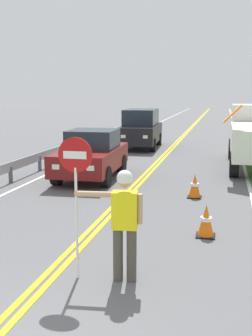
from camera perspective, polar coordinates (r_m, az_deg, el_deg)
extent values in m
cube|color=yellow|center=(23.49, 6.28, 2.96)|extent=(0.11, 110.00, 0.01)
cube|color=yellow|center=(23.47, 6.71, 2.94)|extent=(0.11, 110.00, 0.01)
cube|color=silver|center=(23.34, 15.31, 2.60)|extent=(0.12, 110.00, 0.01)
cube|color=silver|center=(24.17, -2.02, 3.22)|extent=(0.12, 110.00, 0.01)
cylinder|color=#474238|center=(6.82, 0.77, -11.83)|extent=(0.16, 0.16, 0.88)
cylinder|color=#474238|center=(6.84, -1.10, -11.75)|extent=(0.16, 0.16, 0.88)
cube|color=yellow|center=(6.58, -0.17, -5.82)|extent=(0.42, 0.28, 0.60)
cylinder|color=tan|center=(6.60, -4.50, -3.57)|extent=(0.61, 0.16, 0.09)
cylinder|color=tan|center=(6.55, 1.92, -5.63)|extent=(0.09, 0.09, 0.48)
sphere|color=tan|center=(6.47, -0.17, -1.81)|extent=(0.22, 0.22, 0.22)
sphere|color=white|center=(6.46, -0.17, -1.38)|extent=(0.25, 0.25, 0.25)
cylinder|color=silver|center=(6.79, -6.78, -7.63)|extent=(0.04, 0.04, 1.85)
cylinder|color=#B71414|center=(6.53, -6.99, 1.80)|extent=(0.56, 0.03, 0.56)
cube|color=white|center=(6.52, -7.04, 1.77)|extent=(0.38, 0.01, 0.12)
cube|color=orange|center=(14.44, 14.42, 7.26)|extent=(0.59, 0.80, 0.59)
cylinder|color=black|center=(19.65, 14.35, 2.58)|extent=(0.32, 0.92, 0.92)
cylinder|color=black|center=(15.41, 14.62, 0.50)|extent=(0.32, 0.92, 0.92)
cube|color=maroon|center=(14.69, -4.78, 1.28)|extent=(1.99, 4.16, 0.72)
cube|color=#1E2833|center=(14.84, -4.55, 4.02)|extent=(1.68, 1.78, 0.64)
cube|color=#EAEACC|center=(12.61, -4.89, -0.01)|extent=(0.24, 0.07, 0.16)
cube|color=#EAEACC|center=(12.95, -9.59, 0.16)|extent=(0.24, 0.07, 0.16)
cylinder|color=black|center=(13.34, -2.86, -1.21)|extent=(0.30, 0.69, 0.68)
cylinder|color=black|center=(13.82, -9.47, -0.93)|extent=(0.30, 0.69, 0.68)
cylinder|color=black|center=(15.77, -0.63, 0.61)|extent=(0.30, 0.69, 0.68)
cylinder|color=black|center=(16.18, -6.32, 0.80)|extent=(0.30, 0.69, 0.68)
cube|color=black|center=(22.77, 2.07, 4.79)|extent=(2.06, 4.69, 0.92)
cube|color=#1E2833|center=(22.70, 2.08, 7.00)|extent=(1.76, 2.93, 0.84)
cube|color=#EAEACC|center=(20.44, 2.67, 4.29)|extent=(0.24, 0.07, 0.16)
cube|color=#EAEACC|center=(20.62, -0.38, 4.35)|extent=(0.24, 0.07, 0.16)
cylinder|color=black|center=(21.31, 3.69, 3.15)|extent=(0.31, 0.69, 0.68)
cylinder|color=black|center=(21.56, -0.65, 3.25)|extent=(0.31, 0.69, 0.68)
cylinder|color=black|center=(24.12, 4.49, 3.98)|extent=(0.31, 0.69, 0.68)
cylinder|color=black|center=(24.35, 0.64, 4.07)|extent=(0.31, 0.69, 0.68)
cone|color=orange|center=(8.98, 10.93, -7.08)|extent=(0.36, 0.36, 0.70)
cylinder|color=white|center=(8.97, 10.93, -6.87)|extent=(0.25, 0.25, 0.08)
cube|color=black|center=(9.09, 10.85, -9.10)|extent=(0.40, 0.40, 0.03)
cone|color=orange|center=(12.17, 9.41, -2.42)|extent=(0.36, 0.36, 0.70)
cylinder|color=white|center=(12.16, 9.42, -2.26)|extent=(0.25, 0.25, 0.08)
cube|color=black|center=(12.25, 9.37, -3.95)|extent=(0.40, 0.40, 0.03)
cube|color=#9EA0A3|center=(19.58, -7.57, 3.06)|extent=(0.06, 32.00, 0.32)
cube|color=#4C4C51|center=(14.49, -15.55, -0.91)|extent=(0.10, 0.10, 0.55)
cube|color=#4C4C51|center=(16.49, -11.76, 0.60)|extent=(0.10, 0.10, 0.55)
cube|color=#4C4C51|center=(18.56, -8.80, 1.77)|extent=(0.10, 0.10, 0.55)
cube|color=#4C4C51|center=(20.68, -6.43, 2.70)|extent=(0.10, 0.10, 0.55)
cube|color=#4C4C51|center=(22.83, -4.51, 3.45)|extent=(0.10, 0.10, 0.55)
cube|color=#4C4C51|center=(25.00, -2.91, 4.08)|extent=(0.10, 0.10, 0.55)
cube|color=#4C4C51|center=(27.19, -1.57, 4.59)|extent=(0.10, 0.10, 0.55)
cube|color=#4C4C51|center=(29.39, -0.43, 5.03)|extent=(0.10, 0.10, 0.55)
cube|color=#4C4C51|center=(31.61, 0.55, 5.41)|extent=(0.10, 0.10, 0.55)
cube|color=#4C4C51|center=(33.84, 1.41, 5.74)|extent=(0.10, 0.10, 0.55)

